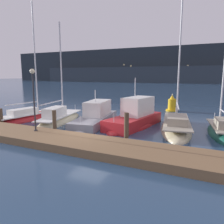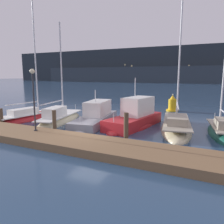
{
  "view_description": "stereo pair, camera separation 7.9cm",
  "coord_description": "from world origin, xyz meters",
  "px_view_note": "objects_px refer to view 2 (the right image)",
  "views": [
    {
      "loc": [
        7.31,
        -12.08,
        4.14
      ],
      "look_at": [
        0.0,
        3.51,
        1.2
      ],
      "focal_mm": 35.0,
      "sensor_mm": 36.0,
      "label": 1
    },
    {
      "loc": [
        7.38,
        -12.05,
        4.14
      ],
      "look_at": [
        0.0,
        3.51,
        1.2
      ],
      "focal_mm": 35.0,
      "sensor_mm": 36.0,
      "label": 2
    }
  ],
  "objects_px": {
    "channel_buoy": "(172,105)",
    "dock_lamppost": "(33,90)",
    "motorboat_berth_3": "(96,120)",
    "sailboat_berth_1": "(32,118)",
    "motorboat_berth_4": "(134,121)",
    "sailboat_berth_6": "(220,133)",
    "sailboat_berth_2": "(60,120)",
    "sailboat_berth_5": "(176,128)"
  },
  "relations": [
    {
      "from": "channel_buoy",
      "to": "motorboat_berth_4",
      "type": "bearing_deg",
      "value": -98.5
    },
    {
      "from": "motorboat_berth_3",
      "to": "dock_lamppost",
      "type": "bearing_deg",
      "value": -106.58
    },
    {
      "from": "channel_buoy",
      "to": "dock_lamppost",
      "type": "relative_size",
      "value": 0.49
    },
    {
      "from": "motorboat_berth_4",
      "to": "channel_buoy",
      "type": "height_order",
      "value": "motorboat_berth_4"
    },
    {
      "from": "dock_lamppost",
      "to": "channel_buoy",
      "type": "bearing_deg",
      "value": 67.13
    },
    {
      "from": "sailboat_berth_2",
      "to": "motorboat_berth_4",
      "type": "height_order",
      "value": "sailboat_berth_2"
    },
    {
      "from": "sailboat_berth_2",
      "to": "sailboat_berth_5",
      "type": "relative_size",
      "value": 0.78
    },
    {
      "from": "motorboat_berth_3",
      "to": "channel_buoy",
      "type": "distance_m",
      "value": 10.73
    },
    {
      "from": "sailboat_berth_1",
      "to": "channel_buoy",
      "type": "distance_m",
      "value": 15.29
    },
    {
      "from": "motorboat_berth_4",
      "to": "dock_lamppost",
      "type": "xyz_separation_m",
      "value": [
        -4.93,
        -5.79,
        2.77
      ]
    },
    {
      "from": "dock_lamppost",
      "to": "sailboat_berth_1",
      "type": "bearing_deg",
      "value": 137.19
    },
    {
      "from": "motorboat_berth_3",
      "to": "dock_lamppost",
      "type": "distance_m",
      "value": 6.23
    },
    {
      "from": "sailboat_berth_5",
      "to": "motorboat_berth_4",
      "type": "bearing_deg",
      "value": -173.03
    },
    {
      "from": "sailboat_berth_2",
      "to": "motorboat_berth_3",
      "type": "height_order",
      "value": "sailboat_berth_2"
    },
    {
      "from": "sailboat_berth_1",
      "to": "motorboat_berth_3",
      "type": "relative_size",
      "value": 1.64
    },
    {
      "from": "motorboat_berth_3",
      "to": "sailboat_berth_5",
      "type": "distance_m",
      "value": 6.67
    },
    {
      "from": "sailboat_berth_2",
      "to": "motorboat_berth_3",
      "type": "distance_m",
      "value": 3.3
    },
    {
      "from": "channel_buoy",
      "to": "sailboat_berth_2",
      "type": "bearing_deg",
      "value": -127.15
    },
    {
      "from": "channel_buoy",
      "to": "dock_lamppost",
      "type": "xyz_separation_m",
      "value": [
        -6.3,
        -14.94,
        2.43
      ]
    },
    {
      "from": "sailboat_berth_2",
      "to": "channel_buoy",
      "type": "distance_m",
      "value": 13.12
    },
    {
      "from": "channel_buoy",
      "to": "sailboat_berth_5",
      "type": "bearing_deg",
      "value": -77.83
    },
    {
      "from": "channel_buoy",
      "to": "sailboat_berth_1",
      "type": "bearing_deg",
      "value": -136.42
    },
    {
      "from": "sailboat_berth_1",
      "to": "sailboat_berth_5",
      "type": "distance_m",
      "value": 13.07
    },
    {
      "from": "sailboat_berth_5",
      "to": "sailboat_berth_6",
      "type": "xyz_separation_m",
      "value": [
        3.02,
        -0.35,
        0.0
      ]
    },
    {
      "from": "sailboat_berth_1",
      "to": "sailboat_berth_6",
      "type": "bearing_deg",
      "value": 5.1
    },
    {
      "from": "motorboat_berth_3",
      "to": "dock_lamppost",
      "type": "relative_size",
      "value": 1.88
    },
    {
      "from": "dock_lamppost",
      "to": "motorboat_berth_3",
      "type": "bearing_deg",
      "value": 73.42
    },
    {
      "from": "sailboat_berth_2",
      "to": "channel_buoy",
      "type": "height_order",
      "value": "sailboat_berth_2"
    },
    {
      "from": "sailboat_berth_6",
      "to": "channel_buoy",
      "type": "distance_m",
      "value": 10.36
    },
    {
      "from": "sailboat_berth_1",
      "to": "dock_lamppost",
      "type": "distance_m",
      "value": 7.17
    },
    {
      "from": "sailboat_berth_2",
      "to": "motorboat_berth_4",
      "type": "distance_m",
      "value": 6.68
    },
    {
      "from": "sailboat_berth_1",
      "to": "sailboat_berth_2",
      "type": "bearing_deg",
      "value": 1.56
    },
    {
      "from": "sailboat_berth_1",
      "to": "motorboat_berth_4",
      "type": "xyz_separation_m",
      "value": [
        9.7,
        1.38,
        0.27
      ]
    },
    {
      "from": "sailboat_berth_1",
      "to": "motorboat_berth_4",
      "type": "relative_size",
      "value": 1.79
    },
    {
      "from": "motorboat_berth_4",
      "to": "sailboat_berth_5",
      "type": "height_order",
      "value": "sailboat_berth_5"
    },
    {
      "from": "sailboat_berth_5",
      "to": "sailboat_berth_6",
      "type": "bearing_deg",
      "value": -6.68
    },
    {
      "from": "sailboat_berth_2",
      "to": "sailboat_berth_5",
      "type": "distance_m",
      "value": 9.94
    },
    {
      "from": "motorboat_berth_4",
      "to": "sailboat_berth_2",
      "type": "bearing_deg",
      "value": -168.81
    },
    {
      "from": "motorboat_berth_3",
      "to": "dock_lamppost",
      "type": "height_order",
      "value": "dock_lamppost"
    },
    {
      "from": "sailboat_berth_1",
      "to": "sailboat_berth_2",
      "type": "xyz_separation_m",
      "value": [
        3.15,
        0.09,
        0.02
      ]
    },
    {
      "from": "motorboat_berth_3",
      "to": "sailboat_berth_5",
      "type": "relative_size",
      "value": 0.65
    },
    {
      "from": "sailboat_berth_1",
      "to": "sailboat_berth_6",
      "type": "distance_m",
      "value": 16.04
    }
  ]
}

